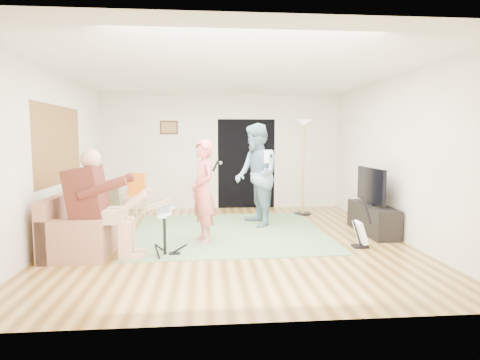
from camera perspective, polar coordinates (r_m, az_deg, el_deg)
name	(u,v)px	position (r m, az deg, el deg)	size (l,w,h in m)	color
floor	(231,239)	(6.65, -1.22, -8.45)	(6.00, 6.00, 0.00)	brown
walls	(231,157)	(6.45, -1.25, 3.24)	(5.50, 6.00, 2.70)	#EEE4CE
ceiling	(231,72)	(6.53, -1.27, 15.16)	(6.00, 6.00, 0.00)	white
window_blinds	(59,145)	(7.03, -24.37, 4.56)	(2.05, 2.05, 0.00)	brown
doorway	(246,164)	(9.49, 0.91, 2.31)	(2.10, 2.10, 0.00)	black
picture_frame	(169,128)	(9.46, -10.08, 7.36)	(0.42, 0.03, 0.32)	#3F2314
area_rug	(229,232)	(7.14, -1.59, -7.38)	(3.31, 3.22, 0.02)	#597E4D
sofa	(84,228)	(6.69, -21.25, -6.35)	(0.85, 2.06, 0.83)	#9C684E
drummer	(102,216)	(5.90, -19.01, -4.80)	(0.98, 0.55, 1.51)	#562218
drum_kit	(165,235)	(5.81, -10.67, -7.68)	(0.37, 0.66, 0.68)	black
singer	(203,192)	(6.36, -5.29, -1.65)	(0.60, 0.39, 1.63)	#D3635C
microphone	(215,166)	(6.32, -3.51, 1.98)	(0.06, 0.06, 0.24)	black
guitarist	(256,175)	(7.52, 2.32, 0.71)	(0.94, 0.73, 1.94)	#6F91A3
guitar_held	(267,156)	(7.53, 3.84, 3.37)	(0.12, 0.60, 0.26)	white
guitar_spare	(361,232)	(6.41, 16.80, -7.14)	(0.29, 0.26, 0.81)	black
torchiere_lamp	(304,150)	(8.73, 9.02, 4.26)	(0.37, 0.37, 2.05)	black
dining_chair	(133,203)	(8.53, -14.93, -3.15)	(0.50, 0.52, 0.94)	tan
tv_cabinet	(372,219)	(7.44, 18.33, -5.25)	(0.40, 1.40, 0.50)	black
television	(371,185)	(7.33, 18.12, -0.65)	(0.06, 1.07, 0.60)	black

